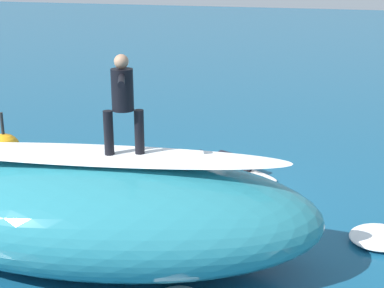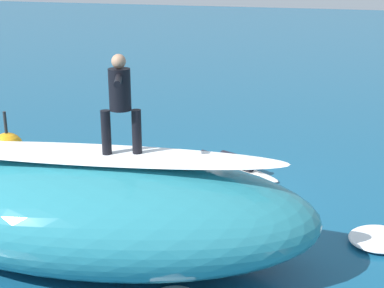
# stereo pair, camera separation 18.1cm
# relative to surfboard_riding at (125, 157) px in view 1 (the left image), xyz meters

# --- Properties ---
(ground_plane) EXTENTS (120.00, 120.00, 0.00)m
(ground_plane) POSITION_rel_surfboard_riding_xyz_m (0.29, -2.67, -1.78)
(ground_plane) COLOR #145175
(wave_crest) EXTENTS (7.17, 4.25, 1.75)m
(wave_crest) POSITION_rel_surfboard_riding_xyz_m (0.41, 0.09, -0.91)
(wave_crest) COLOR teal
(wave_crest) RESTS_ON ground_plane
(wave_foam_lip) EXTENTS (5.78, 2.23, 0.08)m
(wave_foam_lip) POSITION_rel_surfboard_riding_xyz_m (0.41, 0.09, 0.00)
(wave_foam_lip) COLOR white
(wave_foam_lip) RESTS_ON wave_crest
(surfboard_riding) EXTENTS (2.15, 1.45, 0.07)m
(surfboard_riding) POSITION_rel_surfboard_riding_xyz_m (0.00, 0.00, 0.00)
(surfboard_riding) COLOR silver
(surfboard_riding) RESTS_ON wave_crest
(surfer_riding) EXTENTS (0.71, 1.28, 1.46)m
(surfer_riding) POSITION_rel_surfboard_riding_xyz_m (0.00, -0.00, 0.89)
(surfer_riding) COLOR black
(surfer_riding) RESTS_ON surfboard_riding
(surfboard_paddling) EXTENTS (2.33, 1.37, 0.09)m
(surfboard_paddling) POSITION_rel_surfboard_riding_xyz_m (-0.34, -4.66, -1.74)
(surfboard_paddling) COLOR silver
(surfboard_paddling) RESTS_ON ground_plane
(surfer_paddling) EXTENTS (1.75, 0.91, 0.33)m
(surfer_paddling) POSITION_rel_surfboard_riding_xyz_m (-0.21, -4.71, -1.56)
(surfer_paddling) COLOR black
(surfer_paddling) RESTS_ON surfboard_paddling
(buoy_marker) EXTENTS (0.74, 0.74, 1.26)m
(buoy_marker) POSITION_rel_surfboard_riding_xyz_m (4.89, -3.19, -1.41)
(buoy_marker) COLOR orange
(buoy_marker) RESTS_ON ground_plane
(foam_patch_far) EXTENTS (1.36, 1.41, 0.17)m
(foam_patch_far) POSITION_rel_surfboard_riding_xyz_m (-3.62, -2.19, -1.70)
(foam_patch_far) COLOR white
(foam_patch_far) RESTS_ON ground_plane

